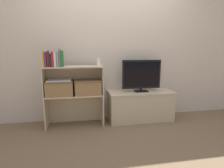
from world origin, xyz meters
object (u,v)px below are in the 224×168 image
at_px(book_crimson, 53,59).
at_px(storage_basket_left, 60,87).
at_px(book_olive, 60,58).
at_px(book_skyblue, 58,59).
at_px(book_forest, 62,59).
at_px(baby_monitor, 99,62).
at_px(storage_basket_right, 88,86).
at_px(tv, 142,75).
at_px(tv_stand, 140,106).
at_px(laptop, 59,80).
at_px(book_plum, 46,60).
at_px(book_maroon, 48,59).
at_px(book_mustard, 44,59).
at_px(book_charcoal, 50,60).
at_px(book_ivory, 56,59).

relative_size(book_crimson, storage_basket_left, 0.53).
bearing_deg(book_olive, storage_basket_left, 124.63).
height_order(book_skyblue, book_forest, book_forest).
xyz_separation_m(baby_monitor, storage_basket_right, (-0.17, -0.01, -0.38)).
bearing_deg(tv, tv_stand, 90.00).
xyz_separation_m(tv_stand, laptop, (-1.31, -0.05, 0.49)).
relative_size(book_olive, laptop, 0.72).
relative_size(book_plum, laptop, 0.59).
distance_m(book_maroon, book_skyblue, 0.14).
height_order(book_plum, baby_monitor, book_plum).
xyz_separation_m(tv, laptop, (-1.31, -0.05, -0.04)).
bearing_deg(storage_basket_right, book_olive, -173.41).
distance_m(book_skyblue, book_olive, 0.03).
distance_m(book_forest, laptop, 0.33).
bearing_deg(book_mustard, baby_monitor, 4.38).
xyz_separation_m(book_charcoal, storage_basket_right, (0.53, 0.05, -0.41)).
bearing_deg(book_maroon, book_mustard, 180.00).
height_order(book_maroon, book_forest, book_forest).
bearing_deg(tv, book_charcoal, -176.16).
height_order(book_skyblue, baby_monitor, book_skyblue).
bearing_deg(storage_basket_right, tv, 3.19).
bearing_deg(book_olive, book_plum, 180.00).
height_order(book_mustard, book_crimson, book_mustard).
height_order(book_crimson, book_forest, book_forest).
relative_size(tv_stand, baby_monitor, 7.77).
xyz_separation_m(book_crimson, baby_monitor, (0.66, 0.06, -0.05)).
relative_size(book_olive, baby_monitor, 1.81).
bearing_deg(book_ivory, tv_stand, 4.11).
relative_size(book_mustard, baby_monitor, 1.58).
height_order(book_olive, laptop, book_olive).
xyz_separation_m(book_ivory, book_olive, (0.06, 0.00, 0.02)).
distance_m(tv_stand, book_forest, 1.50).
height_order(tv_stand, baby_monitor, baby_monitor).
xyz_separation_m(book_crimson, book_skyblue, (0.07, 0.00, 0.00)).
bearing_deg(baby_monitor, tv_stand, 2.89).
distance_m(book_charcoal, storage_basket_right, 0.67).
height_order(book_ivory, book_olive, book_olive).
height_order(storage_basket_right, laptop, laptop).
bearing_deg(book_forest, tv, 4.34).
relative_size(book_mustard, book_ivory, 1.06).
bearing_deg(book_mustard, storage_basket_right, 4.22).
distance_m(book_crimson, storage_basket_left, 0.44).
bearing_deg(book_maroon, tv_stand, 3.82).
height_order(book_skyblue, storage_basket_right, book_skyblue).
relative_size(tv, book_olive, 2.56).
relative_size(book_olive, storage_basket_right, 0.63).
distance_m(book_maroon, book_olive, 0.17).
bearing_deg(book_olive, book_ivory, 180.00).
distance_m(book_plum, book_charcoal, 0.06).
bearing_deg(baby_monitor, book_forest, -173.57).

